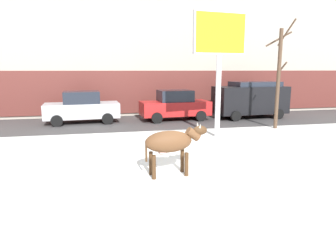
{
  "coord_description": "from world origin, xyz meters",
  "views": [
    {
      "loc": [
        -2.59,
        -8.85,
        3.08
      ],
      "look_at": [
        -0.4,
        1.54,
        1.1
      ],
      "focal_mm": 32.49,
      "sensor_mm": 36.0,
      "label": 1
    }
  ],
  "objects_px": {
    "car_black_van": "(251,99)",
    "car_silver_sedan": "(82,107)",
    "cow_brown": "(171,142)",
    "car_red_sedan": "(175,105)",
    "pedestrian_near_billboard": "(1,105)",
    "bare_tree_left_lot": "(279,75)",
    "billboard": "(220,41)"
  },
  "relations": [
    {
      "from": "car_black_van",
      "to": "car_silver_sedan",
      "type": "bearing_deg",
      "value": 178.47
    },
    {
      "from": "cow_brown",
      "to": "car_red_sedan",
      "type": "height_order",
      "value": "car_red_sedan"
    },
    {
      "from": "car_silver_sedan",
      "to": "pedestrian_near_billboard",
      "type": "bearing_deg",
      "value": 155.2
    },
    {
      "from": "cow_brown",
      "to": "car_red_sedan",
      "type": "bearing_deg",
      "value": 76.16
    },
    {
      "from": "car_red_sedan",
      "to": "bare_tree_left_lot",
      "type": "distance_m",
      "value": 6.23
    },
    {
      "from": "pedestrian_near_billboard",
      "to": "cow_brown",
      "type": "bearing_deg",
      "value": -56.12
    },
    {
      "from": "billboard",
      "to": "car_silver_sedan",
      "type": "xyz_separation_m",
      "value": [
        -6.36,
        5.13,
        -3.41
      ]
    },
    {
      "from": "bare_tree_left_lot",
      "to": "pedestrian_near_billboard",
      "type": "bearing_deg",
      "value": 158.24
    },
    {
      "from": "cow_brown",
      "to": "bare_tree_left_lot",
      "type": "bearing_deg",
      "value": 40.54
    },
    {
      "from": "car_black_van",
      "to": "pedestrian_near_billboard",
      "type": "xyz_separation_m",
      "value": [
        -15.44,
        2.59,
        -0.36
      ]
    },
    {
      "from": "car_silver_sedan",
      "to": "car_red_sedan",
      "type": "distance_m",
      "value": 5.52
    },
    {
      "from": "billboard",
      "to": "car_silver_sedan",
      "type": "bearing_deg",
      "value": 141.11
    },
    {
      "from": "bare_tree_left_lot",
      "to": "car_red_sedan",
      "type": "bearing_deg",
      "value": 142.07
    },
    {
      "from": "cow_brown",
      "to": "bare_tree_left_lot",
      "type": "xyz_separation_m",
      "value": [
        7.07,
        6.04,
        1.81
      ]
    },
    {
      "from": "billboard",
      "to": "car_silver_sedan",
      "type": "relative_size",
      "value": 1.29
    },
    {
      "from": "billboard",
      "to": "car_black_van",
      "type": "relative_size",
      "value": 1.18
    },
    {
      "from": "billboard",
      "to": "car_red_sedan",
      "type": "relative_size",
      "value": 1.29
    },
    {
      "from": "car_silver_sedan",
      "to": "billboard",
      "type": "bearing_deg",
      "value": -38.89
    },
    {
      "from": "cow_brown",
      "to": "car_silver_sedan",
      "type": "distance_m",
      "value": 10.29
    },
    {
      "from": "car_silver_sedan",
      "to": "pedestrian_near_billboard",
      "type": "distance_m",
      "value": 5.5
    },
    {
      "from": "car_black_van",
      "to": "cow_brown",
      "type": "bearing_deg",
      "value": -127.55
    },
    {
      "from": "cow_brown",
      "to": "car_red_sedan",
      "type": "distance_m",
      "value": 9.98
    },
    {
      "from": "car_red_sedan",
      "to": "car_black_van",
      "type": "height_order",
      "value": "car_black_van"
    },
    {
      "from": "billboard",
      "to": "pedestrian_near_billboard",
      "type": "distance_m",
      "value": 14.0
    },
    {
      "from": "cow_brown",
      "to": "bare_tree_left_lot",
      "type": "relative_size",
      "value": 0.34
    },
    {
      "from": "cow_brown",
      "to": "bare_tree_left_lot",
      "type": "distance_m",
      "value": 9.47
    },
    {
      "from": "billboard",
      "to": "car_red_sedan",
      "type": "bearing_deg",
      "value": 99.49
    },
    {
      "from": "car_black_van",
      "to": "bare_tree_left_lot",
      "type": "bearing_deg",
      "value": -94.13
    },
    {
      "from": "car_black_van",
      "to": "pedestrian_near_billboard",
      "type": "height_order",
      "value": "car_black_van"
    },
    {
      "from": "car_silver_sedan",
      "to": "bare_tree_left_lot",
      "type": "height_order",
      "value": "bare_tree_left_lot"
    },
    {
      "from": "cow_brown",
      "to": "car_silver_sedan",
      "type": "height_order",
      "value": "car_silver_sedan"
    },
    {
      "from": "car_silver_sedan",
      "to": "car_red_sedan",
      "type": "bearing_deg",
      "value": -1.14
    }
  ]
}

